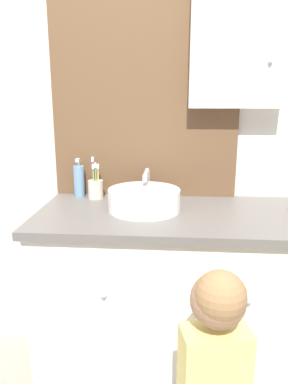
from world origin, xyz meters
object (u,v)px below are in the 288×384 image
at_px(sink_basin, 144,199).
at_px(toothbrush_holder, 96,188).
at_px(soap_dispenser, 79,181).
at_px(child_figure, 214,370).

height_order(sink_basin, toothbrush_holder, toothbrush_holder).
bearing_deg(soap_dispenser, sink_basin, -31.09).
bearing_deg(soap_dispenser, child_figure, -51.05).
bearing_deg(child_figure, soap_dispenser, 128.95).
xyz_separation_m(sink_basin, soap_dispenser, (-0.34, 0.20, 0.03)).
distance_m(soap_dispenser, child_figure, 1.05).
distance_m(sink_basin, toothbrush_holder, 0.30).
xyz_separation_m(toothbrush_holder, soap_dispenser, (-0.09, 0.03, 0.03)).
height_order(sink_basin, soap_dispenser, soap_dispenser).
xyz_separation_m(sink_basin, toothbrush_holder, (-0.25, 0.17, 0.00)).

